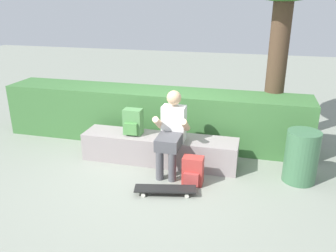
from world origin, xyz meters
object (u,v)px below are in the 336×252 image
(backpack_on_bench, at_px, (133,122))
(trash_bin, at_px, (301,157))
(skateboard_near_person, at_px, (165,189))
(backpack_on_ground, at_px, (193,171))
(person_skater, at_px, (171,130))
(bench_main, at_px, (159,149))

(backpack_on_bench, bearing_deg, trash_bin, -1.93)
(skateboard_near_person, bearing_deg, backpack_on_ground, 50.48)
(person_skater, height_order, trash_bin, person_skater)
(backpack_on_ground, height_order, trash_bin, trash_bin)
(person_skater, distance_m, backpack_on_bench, 0.69)
(bench_main, bearing_deg, skateboard_near_person, -69.82)
(trash_bin, bearing_deg, backpack_on_bench, 178.07)
(person_skater, relative_size, trash_bin, 1.60)
(bench_main, xyz_separation_m, skateboard_near_person, (0.33, -0.91, -0.14))
(bench_main, height_order, backpack_on_ground, bench_main)
(person_skater, bearing_deg, skateboard_near_person, -82.67)
(backpack_on_bench, height_order, backpack_on_ground, backpack_on_bench)
(skateboard_near_person, distance_m, backpack_on_ground, 0.48)
(person_skater, bearing_deg, backpack_on_ground, -41.24)
(person_skater, xyz_separation_m, trash_bin, (1.80, 0.13, -0.26))
(backpack_on_ground, bearing_deg, person_skater, 138.76)
(person_skater, relative_size, backpack_on_bench, 2.94)
(person_skater, xyz_separation_m, backpack_on_ground, (0.38, -0.34, -0.44))
(bench_main, distance_m, person_skater, 0.53)
(bench_main, height_order, person_skater, person_skater)
(skateboard_near_person, distance_m, trash_bin, 1.92)
(bench_main, distance_m, backpack_on_bench, 0.58)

